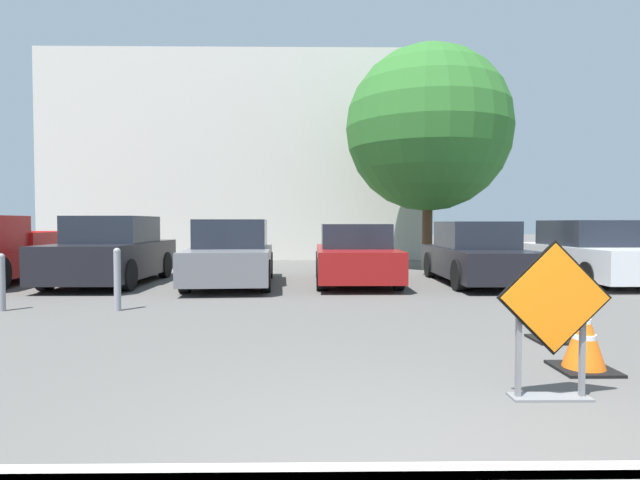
# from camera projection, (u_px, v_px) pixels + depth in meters

# --- Properties ---
(ground_plane) EXTENTS (96.00, 96.00, 0.00)m
(ground_plane) POSITION_uv_depth(u_px,v_px,m) (332.00, 280.00, 12.62)
(ground_plane) COLOR #565451
(road_closed_sign) EXTENTS (0.93, 0.20, 1.31)m
(road_closed_sign) POSITION_uv_depth(u_px,v_px,m) (553.00, 314.00, 4.03)
(road_closed_sign) COLOR black
(road_closed_sign) RESTS_ON ground_plane
(traffic_cone_nearest) EXTENTS (0.54, 0.54, 0.66)m
(traffic_cone_nearest) POSITION_uv_depth(u_px,v_px,m) (584.00, 338.00, 4.87)
(traffic_cone_nearest) COLOR black
(traffic_cone_nearest) RESTS_ON ground_plane
(traffic_cone_second) EXTENTS (0.49, 0.49, 0.80)m
(traffic_cone_second) POSITION_uv_depth(u_px,v_px,m) (553.00, 309.00, 6.09)
(traffic_cone_second) COLOR black
(traffic_cone_second) RESTS_ON ground_plane
(parked_car_nearest) EXTENTS (1.95, 4.14, 1.60)m
(parked_car_nearest) POSITION_uv_depth(u_px,v_px,m) (112.00, 253.00, 11.80)
(parked_car_nearest) COLOR black
(parked_car_nearest) RESTS_ON ground_plane
(parked_car_second) EXTENTS (2.06, 4.34, 1.52)m
(parked_car_second) POSITION_uv_depth(u_px,v_px,m) (232.00, 255.00, 11.59)
(parked_car_second) COLOR slate
(parked_car_second) RESTS_ON ground_plane
(parked_car_third) EXTENTS (1.85, 4.02, 1.41)m
(parked_car_third) POSITION_uv_depth(u_px,v_px,m) (355.00, 256.00, 11.87)
(parked_car_third) COLOR maroon
(parked_car_third) RESTS_ON ground_plane
(parked_car_fourth) EXTENTS (1.80, 4.29, 1.47)m
(parked_car_fourth) POSITION_uv_depth(u_px,v_px,m) (476.00, 255.00, 11.86)
(parked_car_fourth) COLOR black
(parked_car_fourth) RESTS_ON ground_plane
(parked_car_fifth) EXTENTS (1.88, 4.64, 1.50)m
(parked_car_fifth) POSITION_uv_depth(u_px,v_px,m) (588.00, 254.00, 12.25)
(parked_car_fifth) COLOR silver
(parked_car_fifth) RESTS_ON ground_plane
(bollard_nearest) EXTENTS (0.12, 0.12, 1.03)m
(bollard_nearest) POSITION_uv_depth(u_px,v_px,m) (117.00, 278.00, 8.15)
(bollard_nearest) COLOR gray
(bollard_nearest) RESTS_ON ground_plane
(bollard_second) EXTENTS (0.12, 0.12, 0.94)m
(bollard_second) POSITION_uv_depth(u_px,v_px,m) (2.00, 281.00, 8.13)
(bollard_second) COLOR gray
(bollard_second) RESTS_ON ground_plane
(building_facade_backdrop) EXTENTS (15.05, 5.00, 8.08)m
(building_facade_backdrop) POSITION_uv_depth(u_px,v_px,m) (243.00, 162.00, 21.43)
(building_facade_backdrop) COLOR beige
(building_facade_backdrop) RESTS_ON ground_plane
(street_tree_behind_lot) EXTENTS (5.20, 5.20, 7.00)m
(street_tree_behind_lot) POSITION_uv_depth(u_px,v_px,m) (428.00, 129.00, 15.75)
(street_tree_behind_lot) COLOR #513823
(street_tree_behind_lot) RESTS_ON ground_plane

